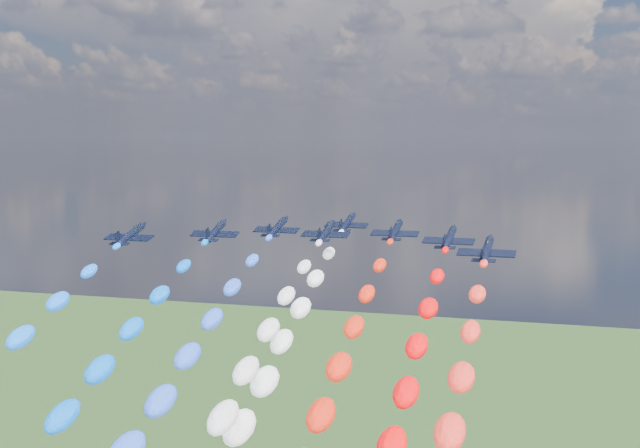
% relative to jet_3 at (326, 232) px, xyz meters
% --- Properties ---
extents(jet_0, '(9.28, 12.49, 5.93)m').
position_rel_jet_3_xyz_m(jet_0, '(-32.60, -14.49, 0.00)').
color(jet_0, black).
extents(jet_1, '(9.54, 12.68, 5.93)m').
position_rel_jet_3_xyz_m(jet_1, '(-20.00, -5.21, 0.00)').
color(jet_1, black).
extents(jet_2, '(9.45, 12.61, 5.93)m').
position_rel_jet_3_xyz_m(jet_2, '(-11.16, 4.43, 0.00)').
color(jet_2, black).
extents(jet_3, '(9.28, 12.48, 5.93)m').
position_rel_jet_3_xyz_m(jet_3, '(0.00, 0.00, 0.00)').
color(jet_3, black).
extents(jet_4, '(9.44, 12.61, 5.93)m').
position_rel_jet_3_xyz_m(jet_4, '(-0.28, 16.86, 0.00)').
color(jet_4, black).
extents(jet_5, '(9.05, 12.32, 5.93)m').
position_rel_jet_3_xyz_m(jet_5, '(12.06, 5.11, 0.00)').
color(jet_5, black).
extents(jet_6, '(9.59, 12.71, 5.93)m').
position_rel_jet_3_xyz_m(jet_6, '(23.24, -3.55, 0.00)').
color(jet_6, black).
extents(jet_7, '(9.38, 12.56, 5.93)m').
position_rel_jet_3_xyz_m(jet_7, '(30.84, -16.87, 0.00)').
color(jet_7, black).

